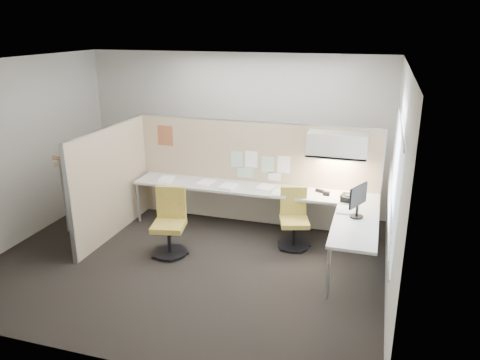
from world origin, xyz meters
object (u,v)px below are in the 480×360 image
(desk, at_px, (270,200))
(chair_left, at_px, (170,224))
(chair_right, at_px, (294,220))
(monitor, at_px, (358,199))
(phone, at_px, (348,198))

(desk, height_order, chair_left, chair_left)
(chair_right, relative_size, monitor, 1.95)
(chair_right, relative_size, phone, 3.78)
(chair_right, xyz_separation_m, phone, (0.76, 0.24, 0.36))
(chair_left, relative_size, phone, 4.12)
(monitor, bearing_deg, chair_right, 93.94)
(chair_right, bearing_deg, chair_left, -173.52)
(desk, xyz_separation_m, phone, (1.20, -0.02, 0.18))
(chair_left, xyz_separation_m, monitor, (2.64, 0.40, 0.54))
(monitor, distance_m, phone, 0.65)
(desk, bearing_deg, phone, -0.97)
(chair_right, bearing_deg, desk, 132.39)
(desk, xyz_separation_m, chair_right, (0.44, -0.26, -0.18))
(desk, relative_size, monitor, 8.66)
(desk, distance_m, monitor, 1.55)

